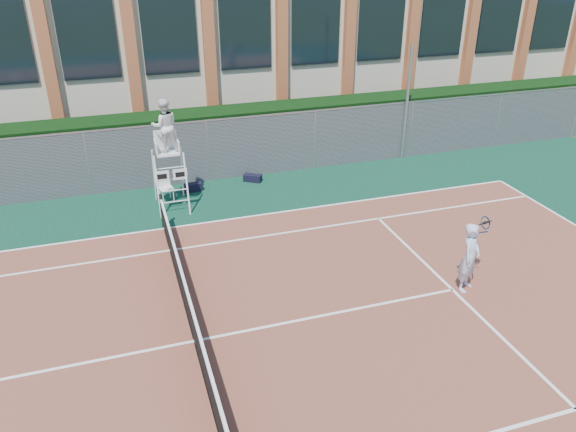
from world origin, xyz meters
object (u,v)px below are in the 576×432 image
object	(u,v)px
plastic_chair	(165,185)
umpire_chair	(165,129)
steel_pole	(407,104)
tennis_player	(470,257)

from	to	relation	value
plastic_chair	umpire_chair	bearing A→B (deg)	-74.43
umpire_chair	plastic_chair	distance (m)	2.12
steel_pole	plastic_chair	size ratio (longest dim) A/B	4.68
umpire_chair	plastic_chair	size ratio (longest dim) A/B	3.81
steel_pole	tennis_player	distance (m)	9.30
steel_pole	umpire_chair	world-z (taller)	steel_pole
umpire_chair	plastic_chair	world-z (taller)	umpire_chair
umpire_chair	tennis_player	bearing A→B (deg)	-48.45
umpire_chair	plastic_chair	bearing A→B (deg)	105.57
steel_pole	tennis_player	world-z (taller)	steel_pole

